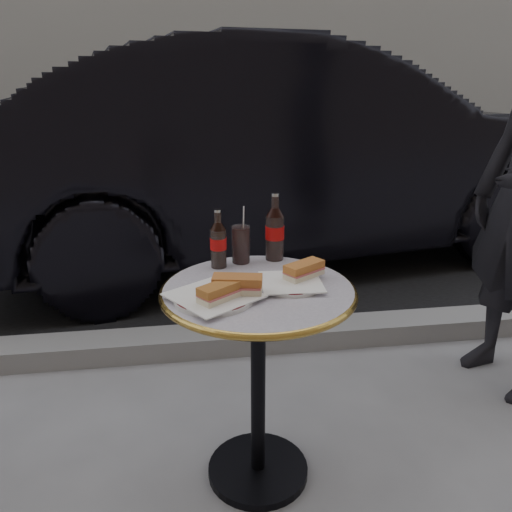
{
  "coord_description": "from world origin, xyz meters",
  "views": [
    {
      "loc": [
        -0.21,
        -1.43,
        1.35
      ],
      "look_at": [
        0.0,
        0.05,
        0.82
      ],
      "focal_mm": 35.0,
      "sensor_mm": 36.0,
      "label": 1
    }
  ],
  "objects": [
    {
      "name": "cola_bottle_right",
      "position": [
        0.1,
        0.25,
        0.86
      ],
      "size": [
        0.08,
        0.08,
        0.25
      ],
      "primitive_type": null,
      "rotation": [
        0.0,
        0.0,
        -0.09
      ],
      "color": "black",
      "rests_on": "bistro_table"
    },
    {
      "name": "sandwich_left_a",
      "position": [
        -0.13,
        -0.11,
        0.77
      ],
      "size": [
        0.15,
        0.13,
        0.05
      ],
      "primitive_type": "cube",
      "rotation": [
        0.0,
        0.0,
        0.64
      ],
      "color": "#AB652B",
      "rests_on": "plate_left"
    },
    {
      "name": "bistro_table",
      "position": [
        0.0,
        0.0,
        0.37
      ],
      "size": [
        0.62,
        0.62,
        0.73
      ],
      "primitive_type": null,
      "color": "#BAB2C4",
      "rests_on": "ground"
    },
    {
      "name": "parked_car",
      "position": [
        0.59,
        2.36,
        0.8
      ],
      "size": [
        2.53,
        5.11,
        1.61
      ],
      "primitive_type": "imported",
      "rotation": [
        0.0,
        0.0,
        1.75
      ],
      "color": "black",
      "rests_on": "ground"
    },
    {
      "name": "sandwich_left_b",
      "position": [
        -0.07,
        -0.07,
        0.77
      ],
      "size": [
        0.16,
        0.1,
        0.05
      ],
      "primitive_type": "cube",
      "rotation": [
        0.0,
        0.0,
        -0.2
      ],
      "color": "#B4652D",
      "rests_on": "plate_left"
    },
    {
      "name": "ground",
      "position": [
        0.0,
        0.0,
        0.0
      ],
      "size": [
        80.0,
        80.0,
        0.0
      ],
      "primitive_type": "plane",
      "color": "gray",
      "rests_on": "ground"
    },
    {
      "name": "cola_bottle_left",
      "position": [
        -0.11,
        0.2,
        0.84
      ],
      "size": [
        0.07,
        0.07,
        0.21
      ],
      "primitive_type": null,
      "rotation": [
        0.0,
        0.0,
        0.31
      ],
      "color": "black",
      "rests_on": "bistro_table"
    },
    {
      "name": "curb",
      "position": [
        0.0,
        0.9,
        0.05
      ],
      "size": [
        40.0,
        0.2,
        0.12
      ],
      "primitive_type": "cube",
      "color": "gray",
      "rests_on": "ground"
    },
    {
      "name": "plate_right",
      "position": [
        0.1,
        -0.0,
        0.74
      ],
      "size": [
        0.24,
        0.24,
        0.01
      ],
      "primitive_type": "cylinder",
      "rotation": [
        0.0,
        0.0,
        -0.23
      ],
      "color": "white",
      "rests_on": "bistro_table"
    },
    {
      "name": "cola_glass",
      "position": [
        -0.03,
        0.24,
        0.8
      ],
      "size": [
        0.08,
        0.08,
        0.13
      ],
      "primitive_type": "cylinder",
      "rotation": [
        0.0,
        0.0,
        0.25
      ],
      "color": "black",
      "rests_on": "bistro_table"
    },
    {
      "name": "asphalt_road",
      "position": [
        0.0,
        5.0,
        0.0
      ],
      "size": [
        40.0,
        8.0,
        0.0
      ],
      "primitive_type": "cube",
      "color": "black",
      "rests_on": "ground"
    },
    {
      "name": "plate_left",
      "position": [
        -0.14,
        -0.07,
        0.74
      ],
      "size": [
        0.32,
        0.32,
        0.01
      ],
      "primitive_type": "cylinder",
      "rotation": [
        0.0,
        0.0,
        0.42
      ],
      "color": "silver",
      "rests_on": "bistro_table"
    },
    {
      "name": "sandwich_right",
      "position": [
        0.15,
        0.03,
        0.77
      ],
      "size": [
        0.15,
        0.13,
        0.05
      ],
      "primitive_type": "cube",
      "rotation": [
        0.0,
        0.0,
        0.57
      ],
      "color": "#B5682E",
      "rests_on": "plate_right"
    }
  ]
}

